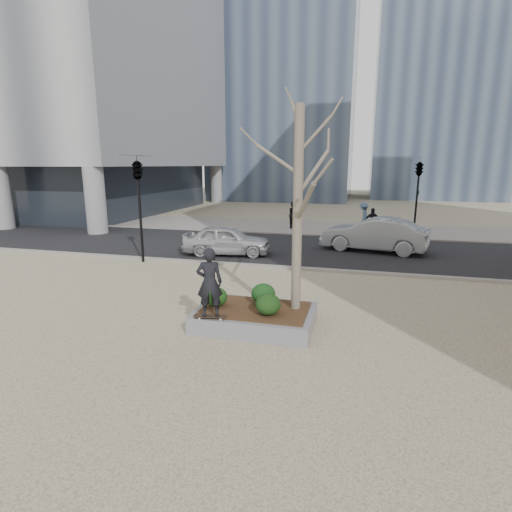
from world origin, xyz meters
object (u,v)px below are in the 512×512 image
(skateboarder, at_px, (209,282))
(police_car, at_px, (227,240))
(planter, at_px, (255,318))
(skateboard, at_px, (210,317))

(skateboarder, xyz_separation_m, police_car, (-2.54, 8.69, -0.67))
(police_car, bearing_deg, skateboarder, -172.70)
(skateboarder, bearing_deg, planter, -155.64)
(skateboard, xyz_separation_m, police_car, (-2.54, 8.69, 0.22))
(planter, distance_m, skateboard, 1.28)
(planter, height_order, police_car, police_car)
(planter, relative_size, skateboard, 3.85)
(planter, height_order, skateboarder, skateboarder)
(planter, bearing_deg, police_car, 113.71)
(police_car, bearing_deg, skateboard, -172.70)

